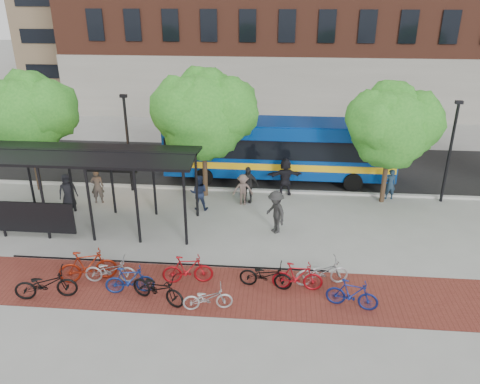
# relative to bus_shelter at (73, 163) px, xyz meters

# --- Properties ---
(ground) EXTENTS (160.00, 160.00, 0.00)m
(ground) POSITION_rel_bus_shelter_xyz_m (8.13, 0.48, -3.00)
(ground) COLOR #9E9E99
(ground) RESTS_ON ground
(asphalt_street) EXTENTS (160.00, 8.00, 0.01)m
(asphalt_street) POSITION_rel_bus_shelter_xyz_m (8.13, 8.48, -2.99)
(asphalt_street) COLOR black
(asphalt_street) RESTS_ON ground
(curb) EXTENTS (160.00, 0.25, 0.12)m
(curb) POSITION_rel_bus_shelter_xyz_m (8.13, 4.48, -2.94)
(curb) COLOR #B7B7B2
(curb) RESTS_ON ground
(brick_strip) EXTENTS (24.00, 3.00, 0.01)m
(brick_strip) POSITION_rel_bus_shelter_xyz_m (6.13, -4.52, -3.00)
(brick_strip) COLOR maroon
(brick_strip) RESTS_ON ground
(bike_rack_rail) EXTENTS (12.00, 0.05, 0.95)m
(bike_rack_rail) POSITION_rel_bus_shelter_xyz_m (4.83, -3.62, -3.00)
(bike_rack_rail) COLOR black
(bike_rack_rail) RESTS_ON ground
(bus_shelter) EXTENTS (10.60, 3.07, 3.60)m
(bus_shelter) POSITION_rel_bus_shelter_xyz_m (0.00, 0.00, 0.00)
(bus_shelter) COLOR black
(bus_shelter) RESTS_ON ground
(tree_a) EXTENTS (4.90, 4.00, 6.18)m
(tree_a) POSITION_rel_bus_shelter_xyz_m (-3.77, 3.83, 1.24)
(tree_a) COLOR #382619
(tree_a) RESTS_ON ground
(tree_b) EXTENTS (5.15, 4.20, 6.47)m
(tree_b) POSITION_rel_bus_shelter_xyz_m (5.23, 3.83, 1.46)
(tree_b) COLOR #382619
(tree_b) RESTS_ON ground
(tree_c) EXTENTS (4.66, 3.80, 5.92)m
(tree_c) POSITION_rel_bus_shelter_xyz_m (14.22, 3.83, 1.06)
(tree_c) COLOR #382619
(tree_c) RESTS_ON ground
(lamp_post_left) EXTENTS (0.35, 0.20, 5.12)m
(lamp_post_left) POSITION_rel_bus_shelter_xyz_m (1.13, 4.08, -0.25)
(lamp_post_left) COLOR black
(lamp_post_left) RESTS_ON ground
(lamp_post_right) EXTENTS (0.35, 0.20, 5.12)m
(lamp_post_right) POSITION_rel_bus_shelter_xyz_m (17.13, 4.08, -0.25)
(lamp_post_right) COLOR black
(lamp_post_right) RESTS_ON ground
(bus) EXTENTS (12.45, 3.03, 3.36)m
(bus) POSITION_rel_bus_shelter_xyz_m (8.85, 6.37, -1.07)
(bus) COLOR navy
(bus) RESTS_ON ground
(bike_0) EXTENTS (2.21, 1.19, 1.10)m
(bike_0) POSITION_rel_bus_shelter_xyz_m (1.02, -5.45, -2.45)
(bike_0) COLOR black
(bike_0) RESTS_ON ground
(bike_1) EXTENTS (2.16, 1.23, 1.25)m
(bike_1) POSITION_rel_bus_shelter_xyz_m (2.08, -4.32, -2.37)
(bike_1) COLOR maroon
(bike_1) RESTS_ON ground
(bike_2) EXTENTS (1.92, 0.79, 0.99)m
(bike_2) POSITION_rel_bus_shelter_xyz_m (2.90, -4.32, -2.51)
(bike_2) COLOR gray
(bike_2) RESTS_ON ground
(bike_3) EXTENTS (1.78, 0.78, 1.04)m
(bike_3) POSITION_rel_bus_shelter_xyz_m (3.82, -4.92, -2.48)
(bike_3) COLOR navy
(bike_3) RESTS_ON ground
(bike_4) EXTENTS (2.21, 1.45, 1.10)m
(bike_4) POSITION_rel_bus_shelter_xyz_m (4.93, -5.33, -2.45)
(bike_4) COLOR black
(bike_4) RESTS_ON ground
(bike_5) EXTENTS (1.91, 0.79, 1.11)m
(bike_5) POSITION_rel_bus_shelter_xyz_m (5.73, -4.13, -2.44)
(bike_5) COLOR #9D0E14
(bike_5) RESTS_ON ground
(bike_6) EXTENTS (1.75, 0.89, 0.88)m
(bike_6) POSITION_rel_bus_shelter_xyz_m (6.68, -5.58, -2.56)
(bike_6) COLOR #AAAAAC
(bike_6) RESTS_ON ground
(bike_8) EXTENTS (1.98, 0.92, 1.00)m
(bike_8) POSITION_rel_bus_shelter_xyz_m (8.55, -4.16, -2.50)
(bike_8) COLOR black
(bike_8) RESTS_ON ground
(bike_9) EXTENTS (1.81, 0.54, 1.09)m
(bike_9) POSITION_rel_bus_shelter_xyz_m (9.68, -4.20, -2.46)
(bike_9) COLOR maroon
(bike_9) RESTS_ON ground
(bike_10) EXTENTS (2.08, 1.14, 1.04)m
(bike_10) POSITION_rel_bus_shelter_xyz_m (10.57, -3.79, -2.48)
(bike_10) COLOR #A4A4A6
(bike_10) RESTS_ON ground
(bike_11) EXTENTS (1.81, 0.90, 1.05)m
(bike_11) POSITION_rel_bus_shelter_xyz_m (11.48, -5.07, -2.47)
(bike_11) COLOR navy
(bike_11) RESTS_ON ground
(pedestrian_0) EXTENTS (1.04, 0.94, 1.78)m
(pedestrian_0) POSITION_rel_bus_shelter_xyz_m (-1.28, 1.68, -2.11)
(pedestrian_0) COLOR black
(pedestrian_0) RESTS_ON ground
(pedestrian_1) EXTENTS (0.71, 0.55, 1.75)m
(pedestrian_1) POSITION_rel_bus_shelter_xyz_m (-0.07, 2.38, -2.12)
(pedestrian_1) COLOR #433C35
(pedestrian_1) RESTS_ON ground
(pedestrian_2) EXTENTS (0.89, 0.71, 1.76)m
(pedestrian_2) POSITION_rel_bus_shelter_xyz_m (5.09, 2.07, -2.12)
(pedestrian_2) COLOR #1A233E
(pedestrian_2) RESTS_ON ground
(pedestrian_3) EXTENTS (1.06, 0.65, 1.58)m
(pedestrian_3) POSITION_rel_bus_shelter_xyz_m (7.16, 2.83, -2.21)
(pedestrian_3) COLOR brown
(pedestrian_3) RESTS_ON ground
(pedestrian_4) EXTENTS (1.15, 0.63, 1.87)m
(pedestrian_4) POSITION_rel_bus_shelter_xyz_m (7.37, 3.17, -2.07)
(pedestrian_4) COLOR black
(pedestrian_4) RESTS_ON ground
(pedestrian_5) EXTENTS (1.91, 0.91, 1.98)m
(pedestrian_5) POSITION_rel_bus_shelter_xyz_m (9.23, 4.23, -2.01)
(pedestrian_5) COLOR black
(pedestrian_5) RESTS_ON ground
(pedestrian_7) EXTENTS (0.62, 0.44, 1.61)m
(pedestrian_7) POSITION_rel_bus_shelter_xyz_m (14.54, 4.14, -2.20)
(pedestrian_7) COLOR #1E3348
(pedestrian_7) RESTS_ON ground
(pedestrian_9) EXTENTS (1.29, 1.44, 1.94)m
(pedestrian_9) POSITION_rel_bus_shelter_xyz_m (8.82, 0.06, -2.03)
(pedestrian_9) COLOR #292929
(pedestrian_9) RESTS_ON ground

